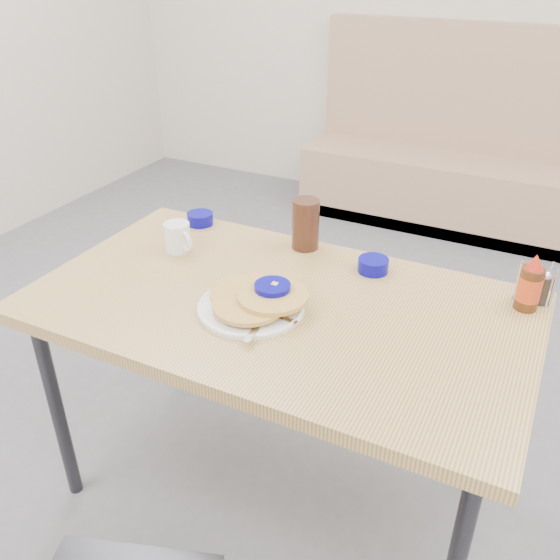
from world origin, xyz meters
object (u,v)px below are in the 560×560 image
at_px(dining_table, 278,319).
at_px(coffee_mug, 178,237).
at_px(creamer_bowl, 200,219).
at_px(pancake_plate, 253,303).
at_px(condiment_caddy, 534,290).
at_px(amber_tumbler, 306,224).
at_px(syrup_bottle, 530,286).
at_px(booth_bench, 454,170).
at_px(grits_setting, 272,296).
at_px(butter_bowl, 373,265).

relative_size(dining_table, coffee_mug, 11.72).
bearing_deg(creamer_bowl, pancake_plate, -42.75).
bearing_deg(condiment_caddy, coffee_mug, 167.74).
relative_size(coffee_mug, amber_tumbler, 0.72).
height_order(condiment_caddy, syrup_bottle, syrup_bottle).
height_order(dining_table, creamer_bowl, creamer_bowl).
distance_m(booth_bench, dining_table, 2.56).
xyz_separation_m(condiment_caddy, syrup_bottle, (-0.01, -0.04, 0.03)).
relative_size(booth_bench, grits_setting, 9.50).
height_order(coffee_mug, creamer_bowl, coffee_mug).
bearing_deg(dining_table, coffee_mug, 162.84).
distance_m(booth_bench, coffee_mug, 2.48).
bearing_deg(pancake_plate, booth_bench, 89.09).
distance_m(grits_setting, butter_bowl, 0.36).
relative_size(creamer_bowl, syrup_bottle, 0.55).
relative_size(pancake_plate, creamer_bowl, 3.36).
xyz_separation_m(booth_bench, dining_table, (0.00, -2.53, 0.35)).
distance_m(pancake_plate, amber_tumbler, 0.42).
bearing_deg(booth_bench, amber_tumbler, -91.88).
relative_size(amber_tumbler, condiment_caddy, 1.41).
xyz_separation_m(booth_bench, butter_bowl, (0.18, -2.25, 0.43)).
bearing_deg(butter_bowl, pancake_plate, -122.31).
relative_size(coffee_mug, syrup_bottle, 0.72).
bearing_deg(grits_setting, condiment_caddy, 27.99).
bearing_deg(pancake_plate, creamer_bowl, 137.25).
distance_m(coffee_mug, creamer_bowl, 0.22).
height_order(amber_tumbler, condiment_caddy, amber_tumbler).
bearing_deg(creamer_bowl, dining_table, -35.09).
distance_m(butter_bowl, condiment_caddy, 0.46).
height_order(booth_bench, butter_bowl, booth_bench).
bearing_deg(dining_table, booth_bench, 90.00).
height_order(pancake_plate, syrup_bottle, syrup_bottle).
distance_m(dining_table, syrup_bottle, 0.70).
bearing_deg(syrup_bottle, creamer_bowl, 176.56).
relative_size(condiment_caddy, syrup_bottle, 0.71).
bearing_deg(dining_table, creamer_bowl, 144.91).
bearing_deg(dining_table, butter_bowl, 57.31).
bearing_deg(pancake_plate, condiment_caddy, 29.34).
bearing_deg(butter_bowl, condiment_caddy, 3.69).
height_order(booth_bench, dining_table, booth_bench).
bearing_deg(condiment_caddy, butter_bowl, 161.84).
distance_m(booth_bench, amber_tumbler, 2.25).
bearing_deg(grits_setting, syrup_bottle, 25.58).
height_order(booth_bench, grits_setting, booth_bench).
bearing_deg(booth_bench, pancake_plate, -90.91).
bearing_deg(creamer_bowl, syrup_bottle, -3.44).
relative_size(booth_bench, creamer_bowl, 20.62).
distance_m(dining_table, condiment_caddy, 0.72).
bearing_deg(butter_bowl, coffee_mug, -166.12).
xyz_separation_m(booth_bench, coffee_mug, (-0.43, -2.40, 0.46)).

